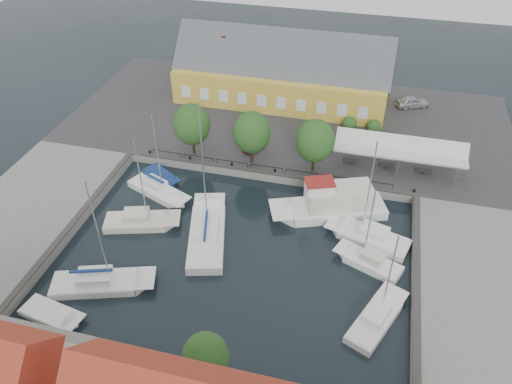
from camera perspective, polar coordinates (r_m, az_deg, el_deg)
ground at (r=48.34m, az=-1.77°, el=-5.64°), size 140.00×140.00×0.00m
north_quay at (r=66.16m, az=3.68°, el=8.10°), size 56.00×26.00×1.00m
west_quay at (r=55.70m, az=-24.75°, el=-2.27°), size 12.00×24.00×1.00m
east_quay at (r=47.04m, az=24.75°, el=-10.89°), size 12.00×24.00×1.00m
quay_edge_fittings at (r=51.07m, az=-0.32°, el=-1.23°), size 56.00×24.72×0.40m
warehouse at (r=69.49m, az=2.55°, el=13.32°), size 28.56×14.00×9.55m
tent_canopy at (r=56.59m, az=16.13°, el=4.72°), size 14.00×4.00×2.83m
quay_trees at (r=55.05m, az=-0.48°, el=6.82°), size 18.20×4.20×6.30m
car_silver at (r=71.17m, az=17.46°, el=9.79°), size 4.70×3.27×1.48m
car_red at (r=59.36m, az=-0.25°, el=5.67°), size 1.78×3.98×1.27m
center_sailboat at (r=48.73m, az=-5.59°, el=-4.83°), size 5.97×11.23×14.67m
trawler at (r=51.40m, az=8.74°, el=-1.52°), size 12.22×7.53×5.00m
east_boat_a at (r=49.48m, az=12.81°, el=-5.15°), size 8.50×4.93×11.57m
east_boat_b at (r=47.02m, az=12.80°, el=-7.94°), size 6.59×4.28×8.97m
east_boat_c at (r=42.87m, az=13.56°, el=-14.00°), size 4.95×7.55×9.55m
west_boat_a at (r=54.85m, az=-11.14°, el=0.06°), size 7.93×5.02×10.43m
west_boat_b at (r=51.26m, az=-13.05°, el=-3.41°), size 7.90×4.65×10.45m
west_boat_d at (r=46.20m, az=-17.30°, el=-10.00°), size 9.29×5.36×11.97m
launch_sw at (r=45.45m, az=-22.31°, el=-12.92°), size 5.78×3.00×0.98m
launch_nw at (r=57.26m, az=-10.79°, el=1.69°), size 5.14×4.18×0.88m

